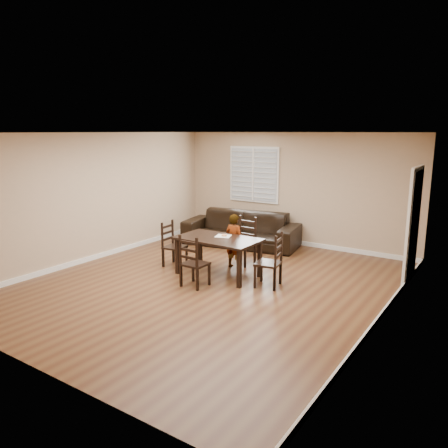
{
  "coord_description": "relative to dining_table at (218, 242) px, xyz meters",
  "views": [
    {
      "loc": [
        4.4,
        -6.14,
        2.73
      ],
      "look_at": [
        -0.09,
        0.58,
        1.0
      ],
      "focal_mm": 35.0,
      "sensor_mm": 36.0,
      "label": 1
    }
  ],
  "objects": [
    {
      "name": "sofa",
      "position": [
        -0.82,
        2.17,
        -0.25
      ],
      "size": [
        2.91,
        1.52,
        0.81
      ],
      "primitive_type": "imported",
      "rotation": [
        0.0,
        0.0,
        0.17
      ],
      "color": "black",
      "rests_on": "ground"
    },
    {
      "name": "dining_table",
      "position": [
        0.0,
        0.0,
        0.0
      ],
      "size": [
        1.58,
        0.9,
        0.74
      ],
      "rotation": [
        0.0,
        0.0,
        -0.01
      ],
      "color": "black",
      "rests_on": "ground"
    },
    {
      "name": "chair_right",
      "position": [
        1.2,
        0.02,
        -0.2
      ],
      "size": [
        0.49,
        0.51,
        0.98
      ],
      "rotation": [
        0.0,
        0.0,
        -1.38
      ],
      "color": "black",
      "rests_on": "ground"
    },
    {
      "name": "chair_far",
      "position": [
        -0.01,
        -0.83,
        -0.22
      ],
      "size": [
        0.43,
        0.41,
        0.95
      ],
      "rotation": [
        0.0,
        0.0,
        3.12
      ],
      "color": "black",
      "rests_on": "ground"
    },
    {
      "name": "napkin",
      "position": [
        0.0,
        0.18,
        0.09
      ],
      "size": [
        0.35,
        0.35,
        0.0
      ],
      "primitive_type": "cube",
      "rotation": [
        0.0,
        0.0,
        0.31
      ],
      "color": "beige",
      "rests_on": "dining_table"
    },
    {
      "name": "ground",
      "position": [
        0.16,
        -0.48,
        -0.65
      ],
      "size": [
        7.0,
        7.0,
        0.0
      ],
      "primitive_type": "plane",
      "color": "brown",
      "rests_on": "ground"
    },
    {
      "name": "chair_near",
      "position": [
        0.01,
        1.01,
        -0.2
      ],
      "size": [
        0.47,
        0.44,
        0.98
      ],
      "rotation": [
        0.0,
        0.0,
        -0.06
      ],
      "color": "black",
      "rests_on": "ground"
    },
    {
      "name": "chair_left",
      "position": [
        -1.2,
        -0.0,
        -0.23
      ],
      "size": [
        0.42,
        0.45,
        0.92
      ],
      "rotation": [
        0.0,
        0.0,
        1.65
      ],
      "color": "black",
      "rests_on": "ground"
    },
    {
      "name": "child",
      "position": [
        0.0,
        0.57,
        -0.09
      ],
      "size": [
        0.42,
        0.29,
        1.11
      ],
      "primitive_type": "imported",
      "rotation": [
        0.0,
        0.0,
        3.08
      ],
      "color": "gray",
      "rests_on": "ground"
    },
    {
      "name": "donut",
      "position": [
        0.02,
        0.18,
        0.11
      ],
      "size": [
        0.11,
        0.11,
        0.04
      ],
      "color": "#D6874D",
      "rests_on": "napkin"
    },
    {
      "name": "room",
      "position": [
        0.19,
        -0.31,
        1.16
      ],
      "size": [
        6.04,
        7.04,
        2.72
      ],
      "color": "tan",
      "rests_on": "ground"
    }
  ]
}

